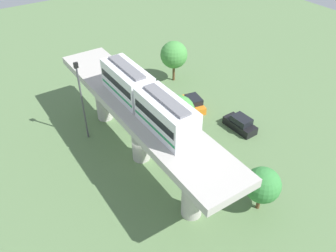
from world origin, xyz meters
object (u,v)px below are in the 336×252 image
Objects in this scene: parked_car_black at (240,124)px; tree_near_viaduct at (263,185)px; train at (145,97)px; parked_car_orange at (193,103)px; signal_post at (82,99)px; tree_far_corner at (174,55)px; tree_mid_lot at (178,112)px.

tree_near_viaduct is (7.02, 9.94, 2.28)m from parked_car_black.
train is 3.18× the size of parked_car_black.
signal_post is (13.93, -2.01, 4.63)m from parked_car_orange.
parked_car_black is at bearing 177.16° from train.
tree_near_viaduct is at bearing 115.60° from signal_post.
tree_far_corner is 17.09m from signal_post.
parked_car_orange is 14.82m from signal_post.
parked_car_black is at bearing 116.78° from parked_car_orange.
tree_near_viaduct is 25.38m from tree_far_corner.
tree_far_corner is at bearing -132.66° from train.
signal_post is at bearing -30.89° from parked_car_black.
tree_near_viaduct is at bearing 117.79° from train.
signal_post reaches higher than parked_car_orange.
signal_post is at bearing -67.35° from train.
tree_mid_lot is 0.58× the size of signal_post.
tree_far_corner is at bearing -95.91° from parked_car_orange.
tree_far_corner reaches higher than tree_near_viaduct.
signal_post is (15.98, -8.77, 4.63)m from parked_car_black.
parked_car_black is (-12.58, 0.62, -7.89)m from train.
tree_mid_lot is at bearing 145.10° from signal_post.
signal_post reaches higher than tree_mid_lot.
parked_car_orange is 0.74× the size of tree_far_corner.
train reaches higher than tree_mid_lot.
parked_car_orange is 0.95× the size of tree_near_viaduct.
tree_far_corner is (-7.12, -24.34, 1.05)m from tree_near_viaduct.
tree_near_viaduct is (-5.57, 10.57, -5.61)m from train.
parked_car_orange is 17.57m from tree_near_viaduct.
signal_post reaches higher than parked_car_black.
tree_mid_lot is (7.32, -2.73, 3.00)m from parked_car_black.
train is 7.49m from tree_mid_lot.
train is 9.41m from signal_post.
parked_car_black is 0.44× the size of signal_post.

